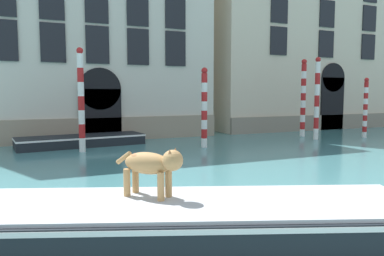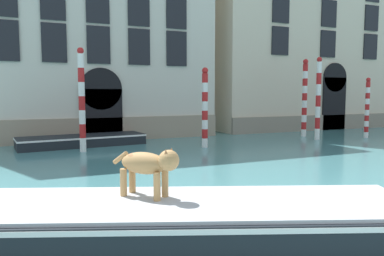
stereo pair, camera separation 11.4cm
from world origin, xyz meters
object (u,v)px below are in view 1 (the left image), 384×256
Objects in this scene: boat_moored_near_palazzo at (82,140)px; mooring_pole_5 at (303,98)px; dog_on_deck at (152,164)px; mooring_pole_4 at (81,100)px; mooring_pole_1 at (317,98)px; mooring_pole_0 at (365,107)px; boat_foreground at (155,222)px; mooring_pole_3 at (204,107)px.

mooring_pole_5 reaches higher than boat_moored_near_palazzo.
mooring_pole_4 is (0.13, 10.22, 0.92)m from dog_on_deck.
mooring_pole_1 is (12.15, 9.54, 0.92)m from dog_on_deck.
mooring_pole_0 is 3.19m from mooring_pole_1.
dog_on_deck is at bearing -149.06° from mooring_pole_0.
boat_foreground is 10.67m from mooring_pole_4.
boat_moored_near_palazzo is 12.33m from mooring_pole_5.
boat_foreground is 8.64× the size of dog_on_deck.
dog_on_deck is 0.24× the size of mooring_pole_1.
mooring_pole_0 reaches higher than boat_foreground.
mooring_pole_5 is at bearing 13.27° from mooring_pole_3.
boat_foreground is 2.08× the size of mooring_pole_5.
mooring_pole_5 is (-2.83, 1.81, 0.53)m from mooring_pole_0.
mooring_pole_5 reaches higher than mooring_pole_3.
mooring_pole_1 is 1.00× the size of mooring_pole_4.
mooring_pole_3 reaches higher than dog_on_deck.
dog_on_deck is 10.27m from mooring_pole_4.
mooring_pole_0 is at bearing 52.73° from boat_foreground.
dog_on_deck is at bearing 102.00° from boat_foreground.
boat_moored_near_palazzo is 2.63m from mooring_pole_4.
boat_foreground is at bearing -50.44° from dog_on_deck.
mooring_pole_4 is at bearing -176.52° from mooring_pole_5.
mooring_pole_0 is 9.86m from mooring_pole_3.
mooring_pole_1 is at bearing 1.90° from mooring_pole_3.
mooring_pole_5 is (12.49, 11.26, 1.83)m from boat_foreground.
mooring_pole_4 reaches higher than dog_on_deck.
mooring_pole_1 is at bearing 173.06° from mooring_pole_0.
mooring_pole_1 is 12.05m from mooring_pole_4.
mooring_pole_0 is at bearing -0.92° from mooring_pole_3.
mooring_pole_5 reaches higher than dog_on_deck.
mooring_pole_5 is (12.14, -1.01, 1.95)m from boat_moored_near_palazzo.
boat_foreground is at bearing -137.97° from mooring_pole_5.
mooring_pole_4 reaches higher than mooring_pole_1.
mooring_pole_0 is 0.76× the size of mooring_pole_4.
mooring_pole_0 is 0.92× the size of mooring_pole_3.
mooring_pole_3 reaches higher than boat_foreground.
mooring_pole_5 reaches higher than mooring_pole_0.
mooring_pole_0 is at bearing 79.58° from dog_on_deck.
mooring_pole_1 is (12.20, 9.83, 1.82)m from boat_foreground.
mooring_pole_3 is at bearing -34.04° from boat_moored_near_palazzo.
dog_on_deck is at bearing -120.20° from mooring_pole_3.
dog_on_deck is at bearing -138.60° from mooring_pole_5.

